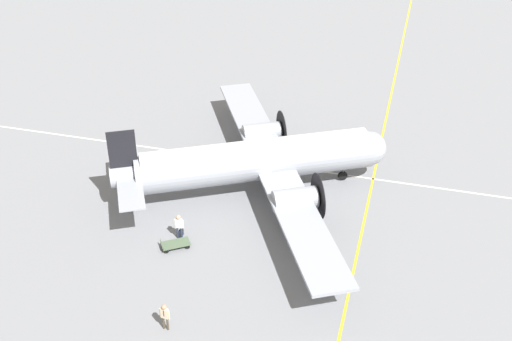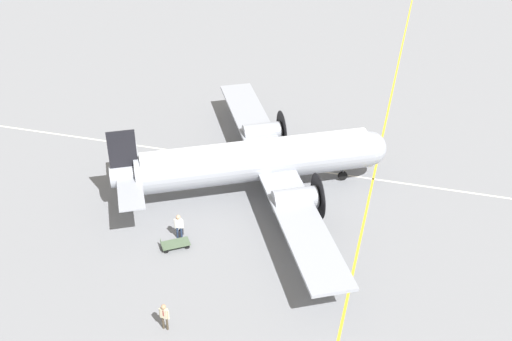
% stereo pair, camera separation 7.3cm
% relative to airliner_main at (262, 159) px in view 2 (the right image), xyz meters
% --- Properties ---
extents(ground_plane, '(300.00, 300.00, 0.00)m').
position_rel_airliner_main_xyz_m(ground_plane, '(-0.20, 0.38, -2.56)').
color(ground_plane, slate).
extents(apron_line_eastwest, '(120.00, 0.16, 0.01)m').
position_rel_airliner_main_xyz_m(apron_line_eastwest, '(-0.20, -7.48, -2.55)').
color(apron_line_eastwest, gold).
rests_on(apron_line_eastwest, ground_plane).
extents(apron_line_northsouth, '(0.16, 120.00, 0.01)m').
position_rel_airliner_main_xyz_m(apron_line_northsouth, '(3.56, 0.38, -2.55)').
color(apron_line_northsouth, silver).
rests_on(apron_line_northsouth, ground_plane).
extents(airliner_main, '(24.81, 18.93, 5.91)m').
position_rel_airliner_main_xyz_m(airliner_main, '(0.00, 0.00, 0.00)').
color(airliner_main, '#9399A3').
rests_on(airliner_main, ground_plane).
extents(crew_foreground, '(0.28, 0.59, 1.73)m').
position_rel_airliner_main_xyz_m(crew_foreground, '(-14.23, 1.56, -1.50)').
color(crew_foreground, '#473D2D').
rests_on(crew_foreground, ground_plane).
extents(passenger_boarding, '(0.29, 0.61, 1.80)m').
position_rel_airliner_main_xyz_m(passenger_boarding, '(-6.69, 3.65, -1.46)').
color(passenger_boarding, navy).
rests_on(passenger_boarding, ground_plane).
extents(suitcase_near_door, '(0.50, 0.19, 0.55)m').
position_rel_airliner_main_xyz_m(suitcase_near_door, '(-6.49, 3.65, -2.30)').
color(suitcase_near_door, '#232328').
rests_on(suitcase_near_door, ground_plane).
extents(baggage_cart, '(1.75, 1.97, 0.56)m').
position_rel_airliner_main_xyz_m(baggage_cart, '(-7.64, 3.58, -2.29)').
color(baggage_cart, '#4C6047').
rests_on(baggage_cart, ground_plane).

